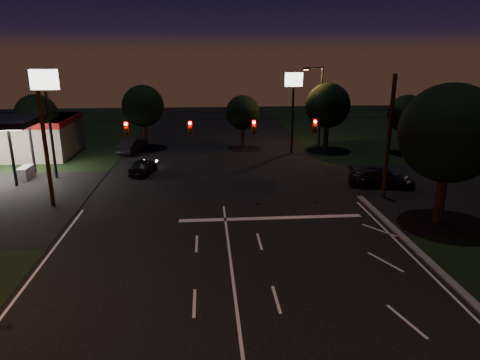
{
  "coord_description": "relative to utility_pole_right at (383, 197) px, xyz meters",
  "views": [
    {
      "loc": [
        -1.13,
        -14.34,
        10.49
      ],
      "look_at": [
        0.87,
        10.39,
        3.0
      ],
      "focal_mm": 32.0,
      "sensor_mm": 36.0,
      "label": 1
    }
  ],
  "objects": [
    {
      "name": "tree_far_b",
      "position": [
        -19.98,
        19.13,
        4.61
      ],
      "size": [
        4.6,
        4.6,
        6.98
      ],
      "color": "black",
      "rests_on": "ground"
    },
    {
      "name": "stop_bar",
      "position": [
        -9.0,
        -3.5,
        0.01
      ],
      "size": [
        12.0,
        0.5,
        0.01
      ],
      "primitive_type": "cube",
      "color": "silver",
      "rests_on": "ground"
    },
    {
      "name": "car_oncoming_a",
      "position": [
        -18.79,
        7.9,
        0.68
      ],
      "size": [
        2.44,
        4.26,
        1.36
      ],
      "primitive_type": "imported",
      "rotation": [
        0.0,
        0.0,
        2.92
      ],
      "color": "black",
      "rests_on": "ground"
    },
    {
      "name": "utility_pole_left",
      "position": [
        -24.0,
        0.0,
        0.0
      ],
      "size": [
        0.28,
        0.28,
        8.0
      ],
      "primitive_type": "cylinder",
      "color": "black",
      "rests_on": "ground"
    },
    {
      "name": "street_light_right_far",
      "position": [
        -0.76,
        17.0,
        5.24
      ],
      "size": [
        2.2,
        0.35,
        9.0
      ],
      "color": "black",
      "rests_on": "ground"
    },
    {
      "name": "tree_far_c",
      "position": [
        -8.98,
        18.1,
        3.9
      ],
      "size": [
        3.8,
        3.8,
        5.86
      ],
      "color": "black",
      "rests_on": "ground"
    },
    {
      "name": "car_oncoming_b",
      "position": [
        -21.0,
        16.36,
        0.79
      ],
      "size": [
        2.9,
        5.06,
        1.58
      ],
      "primitive_type": "imported",
      "rotation": [
        0.0,
        0.0,
        2.87
      ],
      "color": "black",
      "rests_on": "ground"
    },
    {
      "name": "pole_sign_right",
      "position": [
        -4.0,
        15.0,
        6.24
      ],
      "size": [
        1.8,
        0.3,
        8.4
      ],
      "color": "black",
      "rests_on": "ground"
    },
    {
      "name": "ground",
      "position": [
        -12.0,
        -15.0,
        0.0
      ],
      "size": [
        140.0,
        140.0,
        0.0
      ],
      "primitive_type": "plane",
      "color": "black",
      "rests_on": "ground"
    },
    {
      "name": "cross_street_right",
      "position": [
        8.0,
        1.0,
        0.0
      ],
      "size": [
        20.0,
        16.0,
        0.02
      ],
      "primitive_type": "cube",
      "color": "black",
      "rests_on": "ground"
    },
    {
      "name": "utility_pole_right",
      "position": [
        0.0,
        0.0,
        0.0
      ],
      "size": [
        0.3,
        0.3,
        9.0
      ],
      "primitive_type": "cylinder",
      "color": "black",
      "rests_on": "ground"
    },
    {
      "name": "tree_right_near",
      "position": [
        1.53,
        -4.83,
        5.68
      ],
      "size": [
        6.0,
        6.0,
        8.76
      ],
      "color": "black",
      "rests_on": "ground"
    },
    {
      "name": "tree_far_e",
      "position": [
        8.02,
        14.11,
        4.11
      ],
      "size": [
        4.0,
        4.0,
        6.18
      ],
      "color": "black",
      "rests_on": "ground"
    },
    {
      "name": "tree_far_d",
      "position": [
        0.02,
        16.13,
        4.83
      ],
      "size": [
        4.8,
        4.8,
        7.3
      ],
      "color": "black",
      "rests_on": "ground"
    },
    {
      "name": "gas_station",
      "position": [
        -33.86,
        15.39,
        2.38
      ],
      "size": [
        14.2,
        16.1,
        5.25
      ],
      "color": "gray",
      "rests_on": "ground"
    },
    {
      "name": "tree_far_a",
      "position": [
        -29.98,
        15.12,
        4.26
      ],
      "size": [
        4.2,
        4.2,
        6.42
      ],
      "color": "black",
      "rests_on": "ground"
    },
    {
      "name": "car_cross",
      "position": [
        0.83,
        2.49,
        0.76
      ],
      "size": [
        5.56,
        3.3,
        1.51
      ],
      "primitive_type": "imported",
      "rotation": [
        0.0,
        0.0,
        1.33
      ],
      "color": "black",
      "rests_on": "ground"
    },
    {
      "name": "signal_span",
      "position": [
        -12.0,
        -0.04,
        5.5
      ],
      "size": [
        24.0,
        0.4,
        1.56
      ],
      "color": "black",
      "rests_on": "ground"
    },
    {
      "name": "pole_sign_left_near",
      "position": [
        -26.0,
        7.0,
        6.98
      ],
      "size": [
        2.2,
        0.3,
        9.1
      ],
      "color": "black",
      "rests_on": "ground"
    }
  ]
}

